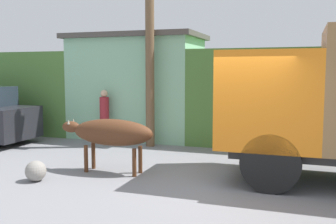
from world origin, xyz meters
The scene contains 7 objects.
ground_plane centered at (0.00, 0.00, 0.00)m, with size 60.00×60.00×0.00m, color gray.
hillside_embankment centered at (0.00, 6.73, 1.43)m, with size 32.00×6.40×2.87m.
building_backdrop centered at (-3.94, 4.73, 1.73)m, with size 4.39×2.70×3.43m.
brown_cow centered at (-2.58, 0.13, 0.88)m, with size 2.21×0.59×1.19m.
pedestrian_on_hill centered at (-4.40, 3.25, 0.92)m, with size 0.36×0.36×1.65m.
utility_pole centered at (-2.87, 3.22, 3.25)m, with size 0.90×0.26×6.30m.
roadside_rock centered at (-3.71, -1.00, 0.21)m, with size 0.42×0.42×0.42m.
Camera 1 is at (1.39, -7.50, 2.26)m, focal length 42.00 mm.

